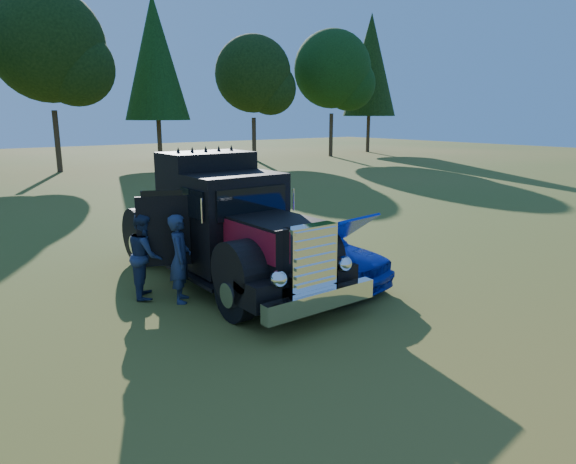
% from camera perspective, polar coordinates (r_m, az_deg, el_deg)
% --- Properties ---
extents(ground, '(120.00, 120.00, 0.00)m').
position_cam_1_polar(ground, '(9.83, -4.77, -10.23)').
color(ground, '#2D5017').
rests_on(ground, ground).
extents(diamond_t_truck, '(3.30, 7.16, 3.00)m').
position_cam_1_polar(diamond_t_truck, '(11.86, -6.87, 0.27)').
color(diamond_t_truck, black).
rests_on(diamond_t_truck, ground).
extents(hotrod_coupe, '(2.41, 4.78, 1.89)m').
position_cam_1_polar(hotrod_coupe, '(12.10, 1.33, -1.79)').
color(hotrod_coupe, '#072C99').
rests_on(hotrod_coupe, ground).
extents(spectator_near, '(0.72, 0.81, 1.87)m').
position_cam_1_polar(spectator_near, '(10.91, -11.89, -2.90)').
color(spectator_near, '#202F4B').
rests_on(spectator_near, ground).
extents(spectator_far, '(1.00, 1.10, 1.84)m').
position_cam_1_polar(spectator_far, '(11.39, -15.51, -2.49)').
color(spectator_far, '#1F334A').
rests_on(spectator_far, ground).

